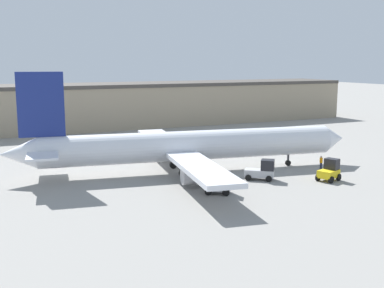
{
  "coord_description": "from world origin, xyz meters",
  "views": [
    {
      "loc": [
        -24.51,
        -51.93,
        13.3
      ],
      "look_at": [
        0.0,
        0.0,
        3.44
      ],
      "focal_mm": 45.0,
      "sensor_mm": 36.0,
      "label": 1
    }
  ],
  "objects_px": {
    "pushback_tug": "(262,171)",
    "belt_loader_truck": "(220,184)",
    "airplane": "(183,146)",
    "baggage_tug": "(330,171)",
    "ground_crew_worker": "(321,162)"
  },
  "relations": [
    {
      "from": "airplane",
      "to": "belt_loader_truck",
      "type": "bearing_deg",
      "value": -83.96
    },
    {
      "from": "ground_crew_worker",
      "to": "belt_loader_truck",
      "type": "height_order",
      "value": "belt_loader_truck"
    },
    {
      "from": "airplane",
      "to": "baggage_tug",
      "type": "xyz_separation_m",
      "value": [
        13.3,
        -10.78,
        -2.16
      ]
    },
    {
      "from": "airplane",
      "to": "ground_crew_worker",
      "type": "distance_m",
      "value": 17.46
    },
    {
      "from": "belt_loader_truck",
      "to": "pushback_tug",
      "type": "bearing_deg",
      "value": 57.59
    },
    {
      "from": "pushback_tug",
      "to": "baggage_tug",
      "type": "bearing_deg",
      "value": 12.23
    },
    {
      "from": "baggage_tug",
      "to": "belt_loader_truck",
      "type": "height_order",
      "value": "baggage_tug"
    },
    {
      "from": "airplane",
      "to": "ground_crew_worker",
      "type": "xyz_separation_m",
      "value": [
        16.3,
        -5.79,
        -2.35
      ]
    },
    {
      "from": "pushback_tug",
      "to": "belt_loader_truck",
      "type": "bearing_deg",
      "value": -117.41
    },
    {
      "from": "airplane",
      "to": "baggage_tug",
      "type": "height_order",
      "value": "airplane"
    },
    {
      "from": "belt_loader_truck",
      "to": "pushback_tug",
      "type": "height_order",
      "value": "pushback_tug"
    },
    {
      "from": "ground_crew_worker",
      "to": "pushback_tug",
      "type": "relative_size",
      "value": 0.48
    },
    {
      "from": "baggage_tug",
      "to": "ground_crew_worker",
      "type": "bearing_deg",
      "value": 38.79
    },
    {
      "from": "baggage_tug",
      "to": "pushback_tug",
      "type": "distance_m",
      "value": 7.61
    },
    {
      "from": "airplane",
      "to": "belt_loader_truck",
      "type": "distance_m",
      "value": 10.66
    }
  ]
}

